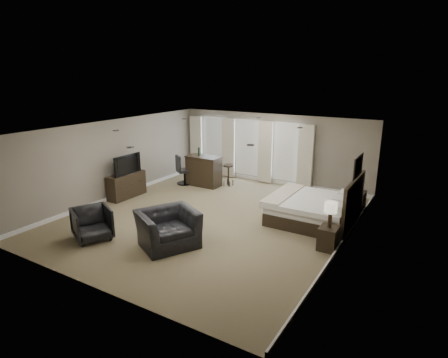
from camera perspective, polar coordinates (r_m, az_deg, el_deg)
The scene contains 16 objects.
room at distance 10.50m, azimuth -2.06°, elevation 0.69°, with size 7.60×8.60×2.64m.
window_bay at distance 14.47m, azimuth 3.52°, elevation 4.54°, with size 5.25×0.20×2.30m.
bed at distance 10.69m, azimuth 13.34°, elevation -2.80°, with size 2.22×2.12×1.41m, color silver.
nightstand_near at distance 9.31m, azimuth 15.61°, elevation -8.65°, with size 0.42×0.51×0.56m, color black.
nightstand_far at distance 11.94m, azimuth 19.46°, elevation -3.25°, with size 0.48×0.59×0.64m, color black.
lamp_near at distance 9.09m, azimuth 15.89°, elevation -5.28°, with size 0.30×0.30×0.61m, color beige.
lamp_far at distance 11.76m, azimuth 19.75°, elevation -0.36°, with size 0.30×0.30×0.62m, color beige.
wall_art at distance 10.14m, azimuth 19.73°, elevation 1.82°, with size 0.04×0.96×0.56m, color slate.
dresser at distance 12.97m, azimuth -14.62°, elevation -0.94°, with size 0.45×1.40×0.82m, color black.
tv at distance 12.84m, azimuth -14.77°, elevation 1.12°, with size 1.14×0.65×0.15m, color black.
armchair_near at distance 9.14m, azimuth -8.59°, elevation -6.59°, with size 1.35×0.88×1.18m, color black.
armchair_far at distance 9.98m, azimuth -19.49°, elevation -6.23°, with size 0.88×0.82×0.90m, color black.
bar_counter at distance 13.82m, azimuth -3.09°, elevation 1.26°, with size 1.28×0.67×1.12m, color black.
bar_stool_left at distance 14.33m, azimuth -1.36°, elevation 0.99°, with size 0.34×0.34×0.72m, color black.
bar_stool_right at distance 13.80m, azimuth 0.68°, elevation 0.58°, with size 0.38×0.38×0.81m, color black.
desk_chair at distance 14.05m, azimuth -6.05°, elevation 1.41°, with size 0.57×0.57×1.11m, color black.
Camera 1 is at (5.55, -8.48, 4.07)m, focal length 30.00 mm.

